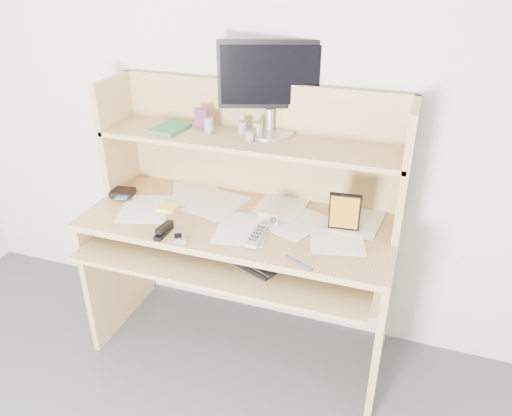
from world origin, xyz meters
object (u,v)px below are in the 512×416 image
(desk, at_px, (245,221))
(tv_remote, at_px, (257,236))
(keyboard, at_px, (241,252))
(monitor, at_px, (271,85))
(game_case, at_px, (345,212))

(desk, distance_m, tv_remote, 0.26)
(keyboard, bearing_deg, desk, 128.97)
(desk, distance_m, monitor, 0.63)
(desk, distance_m, keyboard, 0.22)
(keyboard, height_order, tv_remote, tv_remote)
(desk, height_order, game_case, desk)
(tv_remote, bearing_deg, monitor, 98.26)
(keyboard, xyz_separation_m, monitor, (0.00, 0.39, 0.63))
(tv_remote, distance_m, monitor, 0.67)
(tv_remote, xyz_separation_m, game_case, (0.33, 0.17, 0.08))
(game_case, distance_m, monitor, 0.65)
(tv_remote, distance_m, game_case, 0.38)
(keyboard, bearing_deg, monitor, 113.22)
(tv_remote, bearing_deg, keyboard, 172.57)
(desk, xyz_separation_m, game_case, (0.47, -0.04, 0.15))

